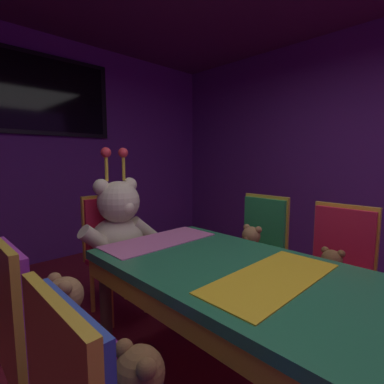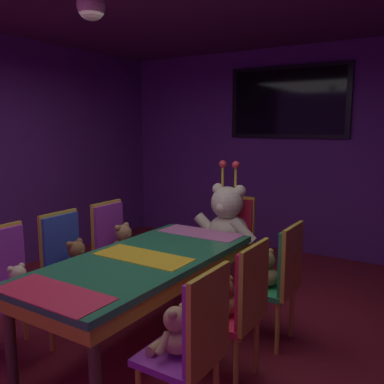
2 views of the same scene
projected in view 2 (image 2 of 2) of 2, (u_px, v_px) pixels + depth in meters
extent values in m
plane|color=maroon|center=(145.00, 346.00, 3.31)|extent=(7.90, 7.90, 0.00)
cube|color=#59267F|center=(288.00, 150.00, 5.76)|extent=(5.20, 0.12, 2.80)
cube|color=#26724C|center=(143.00, 260.00, 3.20)|extent=(0.90, 2.00, 0.05)
cube|color=gold|center=(143.00, 269.00, 3.21)|extent=(0.88, 1.96, 0.10)
cylinder|color=#4C3826|center=(239.00, 280.00, 3.80)|extent=(0.07, 0.07, 0.69)
cylinder|color=#4C3826|center=(95.00, 380.00, 2.30)|extent=(0.07, 0.07, 0.69)
cylinder|color=#4C3826|center=(171.00, 265.00, 4.21)|extent=(0.07, 0.07, 0.69)
cylinder|color=#4C3826|center=(11.00, 342.00, 2.71)|extent=(0.07, 0.07, 0.69)
cube|color=#E52D4C|center=(53.00, 294.00, 2.48)|extent=(0.77, 0.32, 0.01)
cube|color=yellow|center=(143.00, 257.00, 3.19)|extent=(0.77, 0.32, 0.01)
cube|color=pink|center=(200.00, 233.00, 3.90)|extent=(0.77, 0.32, 0.01)
cube|color=purple|center=(18.00, 300.00, 3.13)|extent=(0.40, 0.40, 0.04)
cube|color=purple|center=(1.00, 261.00, 3.18)|extent=(0.05, 0.38, 0.50)
cylinder|color=gold|center=(51.00, 325.00, 3.22)|extent=(0.04, 0.04, 0.42)
cylinder|color=gold|center=(14.00, 343.00, 2.95)|extent=(0.04, 0.04, 0.42)
cylinder|color=gold|center=(25.00, 315.00, 3.39)|extent=(0.04, 0.04, 0.42)
ellipsoid|color=beige|center=(17.00, 288.00, 3.12)|extent=(0.16, 0.16, 0.13)
sphere|color=beige|center=(17.00, 274.00, 3.09)|extent=(0.13, 0.13, 0.13)
sphere|color=#FDDCAD|center=(21.00, 276.00, 3.07)|extent=(0.05, 0.05, 0.05)
sphere|color=beige|center=(21.00, 266.00, 3.13)|extent=(0.05, 0.05, 0.05)
sphere|color=beige|center=(10.00, 269.00, 3.05)|extent=(0.05, 0.05, 0.05)
cylinder|color=beige|center=(29.00, 284.00, 3.16)|extent=(0.04, 0.11, 0.11)
cylinder|color=beige|center=(10.00, 291.00, 3.03)|extent=(0.04, 0.11, 0.11)
cylinder|color=beige|center=(31.00, 295.00, 3.10)|extent=(0.05, 0.12, 0.05)
cylinder|color=beige|center=(21.00, 299.00, 3.03)|extent=(0.05, 0.12, 0.05)
cube|color=#2D47B2|center=(76.00, 276.00, 3.63)|extent=(0.40, 0.40, 0.04)
cube|color=#2D47B2|center=(61.00, 243.00, 3.69)|extent=(0.05, 0.38, 0.50)
cube|color=gold|center=(59.00, 242.00, 3.70)|extent=(0.03, 0.41, 0.55)
cylinder|color=gold|center=(103.00, 298.00, 3.72)|extent=(0.04, 0.04, 0.42)
cylinder|color=gold|center=(76.00, 312.00, 3.45)|extent=(0.04, 0.04, 0.42)
cylinder|color=gold|center=(78.00, 291.00, 3.89)|extent=(0.04, 0.04, 0.42)
cylinder|color=gold|center=(50.00, 303.00, 3.62)|extent=(0.04, 0.04, 0.42)
ellipsoid|color=brown|center=(75.00, 264.00, 3.62)|extent=(0.19, 0.19, 0.15)
sphere|color=brown|center=(76.00, 250.00, 3.59)|extent=(0.15, 0.15, 0.15)
sphere|color=#99663C|center=(80.00, 252.00, 3.56)|extent=(0.06, 0.06, 0.06)
sphere|color=brown|center=(80.00, 241.00, 3.63)|extent=(0.06, 0.06, 0.06)
sphere|color=brown|center=(69.00, 245.00, 3.54)|extent=(0.06, 0.06, 0.06)
cylinder|color=brown|center=(87.00, 261.00, 3.67)|extent=(0.05, 0.13, 0.13)
cylinder|color=brown|center=(70.00, 267.00, 3.52)|extent=(0.05, 0.13, 0.13)
cylinder|color=brown|center=(90.00, 271.00, 3.60)|extent=(0.06, 0.14, 0.06)
cylinder|color=brown|center=(81.00, 274.00, 3.52)|extent=(0.06, 0.14, 0.06)
cube|color=purple|center=(123.00, 258.00, 4.13)|extent=(0.40, 0.40, 0.04)
cube|color=purple|center=(108.00, 229.00, 4.18)|extent=(0.05, 0.38, 0.50)
cube|color=gold|center=(107.00, 229.00, 4.19)|extent=(0.03, 0.41, 0.55)
cylinder|color=gold|center=(146.00, 278.00, 4.21)|extent=(0.04, 0.04, 0.42)
cylinder|color=gold|center=(125.00, 288.00, 3.95)|extent=(0.04, 0.04, 0.42)
cylinder|color=gold|center=(122.00, 272.00, 4.38)|extent=(0.04, 0.04, 0.42)
cylinder|color=gold|center=(100.00, 282.00, 4.12)|extent=(0.04, 0.04, 0.42)
ellipsoid|color=#9E7247|center=(122.00, 247.00, 4.11)|extent=(0.20, 0.20, 0.16)
sphere|color=#9E7247|center=(123.00, 233.00, 4.08)|extent=(0.16, 0.16, 0.16)
sphere|color=tan|center=(128.00, 235.00, 4.05)|extent=(0.06, 0.06, 0.06)
sphere|color=#9E7247|center=(126.00, 225.00, 4.13)|extent=(0.06, 0.06, 0.06)
sphere|color=#9E7247|center=(118.00, 228.00, 4.03)|extent=(0.06, 0.06, 0.06)
cylinder|color=#9E7247|center=(132.00, 244.00, 4.17)|extent=(0.06, 0.14, 0.14)
cylinder|color=#9E7247|center=(119.00, 249.00, 4.00)|extent=(0.06, 0.14, 0.14)
cylinder|color=#9E7247|center=(137.00, 253.00, 4.09)|extent=(0.07, 0.15, 0.07)
cylinder|color=#9E7247|center=(129.00, 256.00, 4.00)|extent=(0.07, 0.15, 0.07)
cube|color=purple|center=(178.00, 357.00, 2.36)|extent=(0.40, 0.40, 0.04)
cube|color=purple|center=(206.00, 320.00, 2.22)|extent=(0.05, 0.38, 0.50)
cube|color=gold|center=(209.00, 321.00, 2.21)|extent=(0.03, 0.41, 0.55)
cylinder|color=gold|center=(172.00, 372.00, 2.61)|extent=(0.04, 0.04, 0.42)
ellipsoid|color=tan|center=(178.00, 341.00, 2.34)|extent=(0.18, 0.18, 0.14)
sphere|color=tan|center=(176.00, 319.00, 2.33)|extent=(0.14, 0.14, 0.14)
sphere|color=tan|center=(169.00, 319.00, 2.36)|extent=(0.05, 0.05, 0.05)
sphere|color=tan|center=(172.00, 314.00, 2.27)|extent=(0.05, 0.05, 0.05)
sphere|color=tan|center=(183.00, 307.00, 2.36)|extent=(0.05, 0.05, 0.05)
cylinder|color=tan|center=(163.00, 344.00, 2.29)|extent=(0.05, 0.13, 0.12)
cylinder|color=tan|center=(181.00, 330.00, 2.43)|extent=(0.05, 0.13, 0.12)
cylinder|color=tan|center=(157.00, 347.00, 2.37)|extent=(0.06, 0.13, 0.06)
cylinder|color=tan|center=(166.00, 340.00, 2.45)|extent=(0.06, 0.13, 0.06)
cube|color=red|center=(226.00, 317.00, 2.84)|extent=(0.40, 0.40, 0.04)
cube|color=red|center=(251.00, 285.00, 2.71)|extent=(0.05, 0.38, 0.50)
cube|color=gold|center=(254.00, 286.00, 2.70)|extent=(0.03, 0.41, 0.55)
cylinder|color=gold|center=(256.00, 345.00, 2.93)|extent=(0.04, 0.04, 0.42)
cylinder|color=gold|center=(236.00, 367.00, 2.66)|extent=(0.04, 0.04, 0.42)
cylinder|color=gold|center=(217.00, 333.00, 3.10)|extent=(0.04, 0.04, 0.42)
cylinder|color=gold|center=(194.00, 352.00, 2.83)|extent=(0.04, 0.04, 0.42)
ellipsoid|color=brown|center=(226.00, 305.00, 2.83)|extent=(0.16, 0.16, 0.13)
sphere|color=brown|center=(224.00, 288.00, 2.82)|extent=(0.13, 0.13, 0.13)
sphere|color=#99663C|center=(219.00, 288.00, 2.84)|extent=(0.05, 0.05, 0.05)
sphere|color=brown|center=(223.00, 284.00, 2.76)|extent=(0.05, 0.05, 0.05)
sphere|color=brown|center=(230.00, 279.00, 2.84)|extent=(0.05, 0.05, 0.05)
cylinder|color=brown|center=(216.00, 306.00, 2.78)|extent=(0.05, 0.12, 0.11)
cylinder|color=brown|center=(227.00, 298.00, 2.91)|extent=(0.05, 0.12, 0.11)
cylinder|color=brown|center=(209.00, 309.00, 2.86)|extent=(0.06, 0.12, 0.06)
cylinder|color=brown|center=(216.00, 305.00, 2.93)|extent=(0.06, 0.12, 0.06)
cube|color=#268C4C|center=(267.00, 288.00, 3.35)|extent=(0.40, 0.40, 0.04)
cube|color=#268C4C|center=(290.00, 260.00, 3.22)|extent=(0.05, 0.38, 0.50)
cube|color=gold|center=(292.00, 260.00, 3.21)|extent=(0.03, 0.41, 0.55)
cylinder|color=gold|center=(292.00, 312.00, 3.44)|extent=(0.04, 0.04, 0.42)
cylinder|color=gold|center=(277.00, 328.00, 3.17)|extent=(0.04, 0.04, 0.42)
cylinder|color=gold|center=(256.00, 304.00, 3.61)|extent=(0.04, 0.04, 0.42)
cylinder|color=gold|center=(240.00, 318.00, 3.34)|extent=(0.04, 0.04, 0.42)
ellipsoid|color=#9E7247|center=(267.00, 276.00, 3.34)|extent=(0.19, 0.19, 0.15)
sphere|color=#9E7247|center=(266.00, 260.00, 3.33)|extent=(0.15, 0.15, 0.15)
sphere|color=tan|center=(260.00, 260.00, 3.36)|extent=(0.06, 0.06, 0.06)
sphere|color=#9E7247|center=(265.00, 255.00, 3.26)|extent=(0.06, 0.06, 0.06)
sphere|color=#9E7247|center=(270.00, 252.00, 3.36)|extent=(0.06, 0.06, 0.06)
cylinder|color=#9E7247|center=(258.00, 277.00, 3.28)|extent=(0.05, 0.13, 0.12)
cylinder|color=#9E7247|center=(267.00, 270.00, 3.43)|extent=(0.05, 0.13, 0.12)
cylinder|color=#9E7247|center=(250.00, 281.00, 3.37)|extent=(0.06, 0.14, 0.06)
cylinder|color=#9E7247|center=(255.00, 277.00, 3.45)|extent=(0.06, 0.14, 0.06)
cube|color=red|center=(228.00, 249.00, 4.42)|extent=(0.40, 0.40, 0.04)
cube|color=red|center=(236.00, 221.00, 4.53)|extent=(0.38, 0.05, 0.50)
cube|color=gold|center=(237.00, 221.00, 4.55)|extent=(0.41, 0.03, 0.55)
cylinder|color=gold|center=(248.00, 268.00, 4.51)|extent=(0.04, 0.04, 0.42)
cylinder|color=gold|center=(234.00, 277.00, 4.24)|extent=(0.04, 0.04, 0.42)
cylinder|color=gold|center=(222.00, 263.00, 4.68)|extent=(0.04, 0.04, 0.42)
cylinder|color=gold|center=(207.00, 271.00, 4.41)|extent=(0.04, 0.04, 0.42)
ellipsoid|color=beige|center=(228.00, 230.00, 4.39)|extent=(0.42, 0.42, 0.34)
sphere|color=beige|center=(227.00, 203.00, 4.31)|extent=(0.34, 0.34, 0.34)
sphere|color=#FFF2C8|center=(222.00, 207.00, 4.22)|extent=(0.13, 0.13, 0.13)
sphere|color=beige|center=(240.00, 191.00, 4.26)|extent=(0.13, 0.13, 0.13)
sphere|color=beige|center=(218.00, 189.00, 4.39)|extent=(0.13, 0.13, 0.13)
cylinder|color=beige|center=(243.00, 232.00, 4.20)|extent=(0.30, 0.12, 0.28)
cylinder|color=beige|center=(207.00, 226.00, 4.43)|extent=(0.30, 0.12, 0.28)
cylinder|color=beige|center=(225.00, 249.00, 4.12)|extent=(0.31, 0.14, 0.14)
cylinder|color=beige|center=(206.00, 245.00, 4.24)|extent=(0.31, 0.14, 0.14)
cylinder|color=gold|center=(236.00, 176.00, 4.26)|extent=(0.03, 0.03, 0.22)
sphere|color=#E5333F|center=(236.00, 165.00, 4.24)|extent=(0.08, 0.08, 0.08)
cylinder|color=gold|center=(223.00, 175.00, 4.34)|extent=(0.03, 0.03, 0.22)
sphere|color=#E5333F|center=(223.00, 164.00, 4.32)|extent=(0.08, 0.08, 0.08)
cube|color=black|center=(288.00, 102.00, 5.58)|extent=(1.64, 0.05, 0.95)
cube|color=black|center=(287.00, 102.00, 5.56)|extent=(1.51, 0.01, 0.85)
sphere|color=white|center=(91.00, 5.00, 2.85)|extent=(0.20, 0.20, 0.20)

